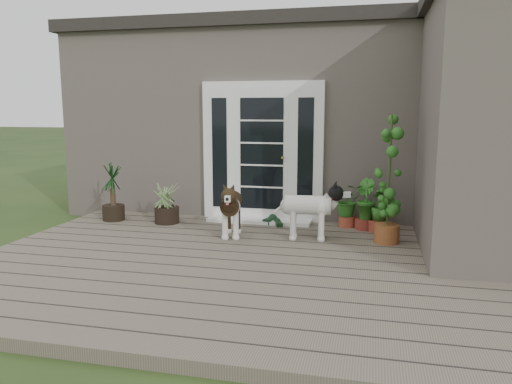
# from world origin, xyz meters

# --- Properties ---
(deck) EXTENTS (6.20, 4.60, 0.12)m
(deck) POSITION_xyz_m (0.00, 0.40, 0.06)
(deck) COLOR #6B5B4C
(deck) RESTS_ON ground
(house_main) EXTENTS (7.40, 4.00, 3.10)m
(house_main) POSITION_xyz_m (0.00, 4.65, 1.55)
(house_main) COLOR #665E54
(house_main) RESTS_ON ground
(roof_main) EXTENTS (7.60, 4.20, 0.20)m
(roof_main) POSITION_xyz_m (0.00, 4.65, 3.20)
(roof_main) COLOR #2D2826
(roof_main) RESTS_ON house_main
(house_wing) EXTENTS (1.60, 2.40, 3.10)m
(house_wing) POSITION_xyz_m (2.90, 1.50, 1.55)
(house_wing) COLOR #665E54
(house_wing) RESTS_ON ground
(door_unit) EXTENTS (1.90, 0.14, 2.15)m
(door_unit) POSITION_xyz_m (-0.20, 2.60, 1.19)
(door_unit) COLOR white
(door_unit) RESTS_ON deck
(door_step) EXTENTS (1.60, 0.40, 0.05)m
(door_step) POSITION_xyz_m (-0.20, 2.40, 0.14)
(door_step) COLOR white
(door_step) RESTS_ON deck
(brindle_dog) EXTENTS (0.49, 0.86, 0.67)m
(brindle_dog) POSITION_xyz_m (-0.37, 1.46, 0.46)
(brindle_dog) COLOR #2F1F11
(brindle_dog) RESTS_ON deck
(white_dog) EXTENTS (0.85, 0.42, 0.69)m
(white_dog) POSITION_xyz_m (0.66, 1.53, 0.46)
(white_dog) COLOR white
(white_dog) RESTS_ON deck
(spider_plant) EXTENTS (0.66, 0.66, 0.67)m
(spider_plant) POSITION_xyz_m (-1.57, 2.01, 0.45)
(spider_plant) COLOR #738D56
(spider_plant) RESTS_ON deck
(yucca) EXTENTS (0.70, 0.70, 0.94)m
(yucca) POSITION_xyz_m (-2.46, 2.00, 0.59)
(yucca) COLOR black
(yucca) RESTS_ON deck
(herb_a) EXTENTS (0.56, 0.56, 0.56)m
(herb_a) POSITION_xyz_m (1.14, 2.40, 0.40)
(herb_a) COLOR #2A5C1A
(herb_a) RESTS_ON deck
(herb_b) EXTENTS (0.47, 0.47, 0.53)m
(herb_b) POSITION_xyz_m (1.39, 2.28, 0.38)
(herb_b) COLOR #234D16
(herb_b) RESTS_ON deck
(herb_c) EXTENTS (0.44, 0.44, 0.48)m
(herb_c) POSITION_xyz_m (1.60, 2.21, 0.36)
(herb_c) COLOR #1A5C1F
(herb_c) RESTS_ON deck
(sapling) EXTENTS (0.67, 0.67, 1.73)m
(sapling) POSITION_xyz_m (1.69, 1.60, 0.98)
(sapling) COLOR #295C1A
(sapling) RESTS_ON deck
(clog_left) EXTENTS (0.22, 0.30, 0.08)m
(clog_left) POSITION_xyz_m (0.13, 2.22, 0.16)
(clog_left) COLOR black
(clog_left) RESTS_ON deck
(clog_right) EXTENTS (0.24, 0.37, 0.10)m
(clog_right) POSITION_xyz_m (-0.02, 2.35, 0.17)
(clog_right) COLOR black
(clog_right) RESTS_ON deck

